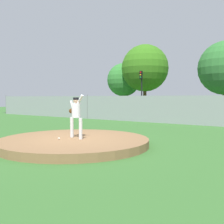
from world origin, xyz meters
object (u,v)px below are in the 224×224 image
(traffic_light_near, at_px, (141,84))
(parked_car_slate, at_px, (97,108))
(baseball, at_px, (59,138))
(parked_car_navy, at_px, (132,108))
(parked_car_teal, at_px, (203,111))
(pitcher_youth, at_px, (76,113))

(traffic_light_near, bearing_deg, parked_car_slate, -119.95)
(baseball, height_order, parked_car_navy, parked_car_navy)
(parked_car_navy, distance_m, parked_car_teal, 7.06)
(parked_car_navy, xyz_separation_m, parked_car_teal, (7.01, -0.82, -0.07))
(parked_car_slate, distance_m, traffic_light_near, 5.87)
(parked_car_teal, distance_m, traffic_light_near, 9.83)
(baseball, xyz_separation_m, parked_car_navy, (-6.07, 15.47, 0.52))
(baseball, bearing_deg, pitcher_youth, 63.12)
(parked_car_navy, height_order, traffic_light_near, traffic_light_near)
(pitcher_youth, height_order, baseball, pitcher_youth)
(pitcher_youth, xyz_separation_m, parked_car_teal, (0.64, 14.07, -0.45))
(baseball, height_order, parked_car_slate, parked_car_slate)
(parked_car_teal, bearing_deg, traffic_light_near, 149.55)
(pitcher_youth, relative_size, parked_car_slate, 0.34)
(parked_car_slate, bearing_deg, traffic_light_near, 60.05)
(parked_car_teal, xyz_separation_m, parked_car_slate, (-10.85, 0.22, -0.01))
(pitcher_youth, relative_size, baseball, 22.10)
(parked_car_navy, xyz_separation_m, traffic_light_near, (-1.19, 4.00, 2.43))
(baseball, xyz_separation_m, parked_car_slate, (-9.92, 14.88, 0.44))
(parked_car_slate, bearing_deg, baseball, -56.32)
(pitcher_youth, bearing_deg, baseball, -116.88)
(pitcher_youth, relative_size, parked_car_navy, 0.34)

